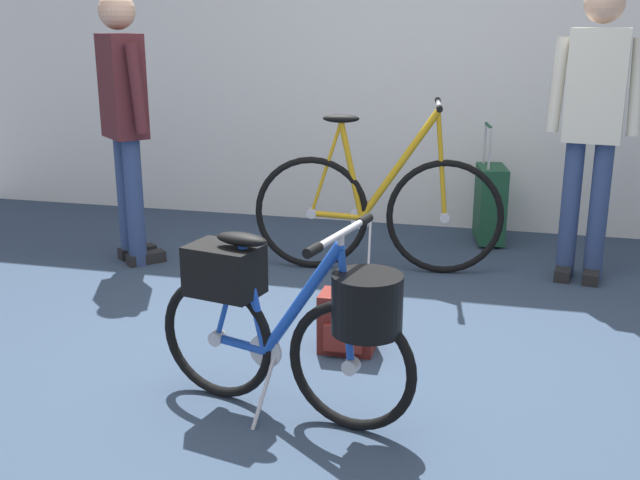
{
  "coord_description": "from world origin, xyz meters",
  "views": [
    {
      "loc": [
        0.79,
        -2.99,
        1.5
      ],
      "look_at": [
        -0.01,
        0.18,
        0.55
      ],
      "focal_mm": 42.49,
      "sensor_mm": 36.0,
      "label": 1
    }
  ],
  "objects_px": {
    "display_bike_left": "(377,209)",
    "visitor_browsing": "(594,115)",
    "folding_bike_foreground": "(291,315)",
    "rolling_suitcase": "(490,203)",
    "visitor_near_wall": "(125,113)",
    "backpack_on_floor": "(347,323)"
  },
  "relations": [
    {
      "from": "folding_bike_foreground",
      "to": "visitor_near_wall",
      "type": "relative_size",
      "value": 0.66
    },
    {
      "from": "display_bike_left",
      "to": "visitor_near_wall",
      "type": "distance_m",
      "value": 1.66
    },
    {
      "from": "folding_bike_foreground",
      "to": "backpack_on_floor",
      "type": "distance_m",
      "value": 0.7
    },
    {
      "from": "folding_bike_foreground",
      "to": "rolling_suitcase",
      "type": "height_order",
      "value": "rolling_suitcase"
    },
    {
      "from": "visitor_browsing",
      "to": "backpack_on_floor",
      "type": "relative_size",
      "value": 6.01
    },
    {
      "from": "display_bike_left",
      "to": "visitor_browsing",
      "type": "xyz_separation_m",
      "value": [
        1.21,
        0.17,
        0.59
      ]
    },
    {
      "from": "folding_bike_foreground",
      "to": "display_bike_left",
      "type": "bearing_deg",
      "value": 89.74
    },
    {
      "from": "folding_bike_foreground",
      "to": "visitor_near_wall",
      "type": "bearing_deg",
      "value": 132.98
    },
    {
      "from": "visitor_browsing",
      "to": "backpack_on_floor",
      "type": "bearing_deg",
      "value": -129.35
    },
    {
      "from": "display_bike_left",
      "to": "rolling_suitcase",
      "type": "height_order",
      "value": "display_bike_left"
    },
    {
      "from": "backpack_on_floor",
      "to": "visitor_near_wall",
      "type": "bearing_deg",
      "value": 148.02
    },
    {
      "from": "display_bike_left",
      "to": "visitor_browsing",
      "type": "relative_size",
      "value": 0.89
    },
    {
      "from": "display_bike_left",
      "to": "rolling_suitcase",
      "type": "distance_m",
      "value": 1.04
    },
    {
      "from": "folding_bike_foreground",
      "to": "backpack_on_floor",
      "type": "xyz_separation_m",
      "value": [
        0.08,
        0.64,
        -0.28
      ]
    },
    {
      "from": "visitor_near_wall",
      "to": "visitor_browsing",
      "type": "height_order",
      "value": "visitor_browsing"
    },
    {
      "from": "visitor_near_wall",
      "to": "visitor_browsing",
      "type": "relative_size",
      "value": 0.98
    },
    {
      "from": "folding_bike_foreground",
      "to": "rolling_suitcase",
      "type": "bearing_deg",
      "value": 75.94
    },
    {
      "from": "display_bike_left",
      "to": "visitor_browsing",
      "type": "bearing_deg",
      "value": 8.15
    },
    {
      "from": "display_bike_left",
      "to": "folding_bike_foreground",
      "type": "bearing_deg",
      "value": -90.26
    },
    {
      "from": "folding_bike_foreground",
      "to": "visitor_browsing",
      "type": "xyz_separation_m",
      "value": [
        1.22,
        2.03,
        0.56
      ]
    },
    {
      "from": "rolling_suitcase",
      "to": "backpack_on_floor",
      "type": "height_order",
      "value": "rolling_suitcase"
    },
    {
      "from": "visitor_browsing",
      "to": "backpack_on_floor",
      "type": "xyz_separation_m",
      "value": [
        -1.14,
        -1.39,
        -0.84
      ]
    }
  ]
}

